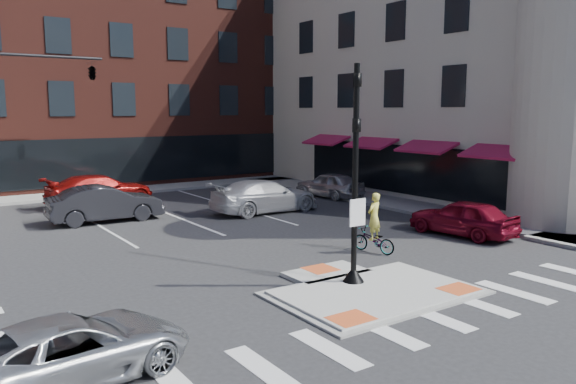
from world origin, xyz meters
TOP-DOWN VIEW (x-y plane):
  - ground at (0.00, 0.00)m, footprint 120.00×120.00m
  - refuge_island at (0.00, -0.26)m, footprint 5.40×4.65m
  - sidewalk_e at (10.80, 10.00)m, footprint 3.00×24.00m
  - sidewalk_n at (3.00, 22.00)m, footprint 26.00×3.00m
  - building_n at (3.00, 31.99)m, footprint 24.40×18.40m
  - building_e at (21.54, 11.50)m, footprint 21.90×23.90m
  - building_far_right at (9.00, 54.00)m, footprint 12.00×12.00m
  - signal_pole at (0.00, 0.40)m, footprint 0.60×0.60m
  - mast_arm_signal at (-3.47, 18.00)m, footprint 6.10×2.24m
  - silver_suv at (-7.91, -1.00)m, footprint 4.68×2.75m
  - red_sedan at (7.69, 2.79)m, footprint 2.20×4.39m
  - white_pickup at (4.01, 11.44)m, footprint 5.43×2.28m
  - bg_car_dark at (-2.97, 13.49)m, footprint 4.92×1.87m
  - bg_car_silver at (9.50, 13.35)m, footprint 2.29×4.39m
  - bg_car_red at (-1.92, 17.88)m, footprint 5.64×2.74m
  - cyclist at (3.00, 2.80)m, footprint 0.94×1.71m

SIDE VIEW (x-z plane):
  - ground at x=0.00m, z-range 0.00..0.00m
  - refuge_island at x=0.00m, z-range -0.01..0.11m
  - sidewalk_e at x=10.80m, z-range 0.00..0.15m
  - sidewalk_n at x=3.00m, z-range 0.00..0.15m
  - silver_suv at x=-7.91m, z-range 0.00..1.22m
  - cyclist at x=3.00m, z-range -0.34..1.74m
  - bg_car_silver at x=9.50m, z-range 0.00..1.43m
  - red_sedan at x=7.69m, z-range 0.00..1.44m
  - white_pickup at x=4.01m, z-range 0.00..1.57m
  - bg_car_red at x=-1.92m, z-range 0.00..1.58m
  - bg_car_dark at x=-2.97m, z-range 0.00..1.60m
  - signal_pole at x=0.00m, z-range -0.63..5.35m
  - building_far_right at x=9.00m, z-range 0.00..12.00m
  - mast_arm_signal at x=-3.47m, z-range 2.21..10.21m
  - building_n at x=3.00m, z-range 0.05..15.55m
  - building_e at x=21.54m, z-range -0.81..16.89m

